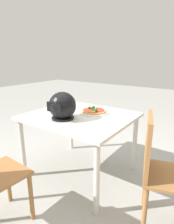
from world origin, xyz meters
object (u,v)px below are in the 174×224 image
object	(u,v)px
dining_table	(80,122)
motorcycle_helmet	(62,106)
pizza	(94,111)
chair_side	(159,167)

from	to	relation	value
dining_table	motorcycle_helmet	bearing A→B (deg)	73.55
dining_table	pizza	distance (m)	0.20
pizza	chair_side	bearing A→B (deg)	156.55
pizza	chair_side	size ratio (longest dim) A/B	0.31
dining_table	motorcycle_helmet	size ratio (longest dim) A/B	3.94
dining_table	chair_side	world-z (taller)	chair_side
pizza	chair_side	xyz separation A→B (m)	(-0.83, 0.36, -0.23)
motorcycle_helmet	chair_side	size ratio (longest dim) A/B	0.30
pizza	motorcycle_helmet	xyz separation A→B (m)	(0.14, 0.36, 0.11)
dining_table	pizza	bearing A→B (deg)	-116.79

